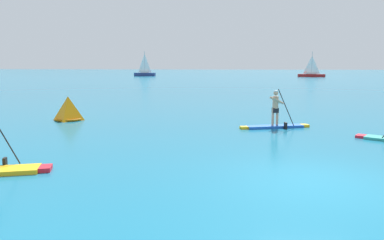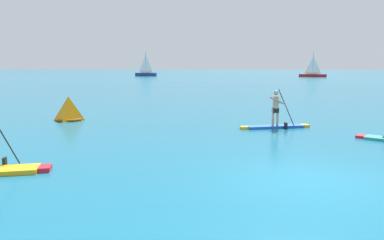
{
  "view_description": "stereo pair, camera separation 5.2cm",
  "coord_description": "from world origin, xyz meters",
  "px_view_note": "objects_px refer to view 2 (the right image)",
  "views": [
    {
      "loc": [
        -2.07,
        -9.07,
        2.84
      ],
      "look_at": [
        -3.71,
        5.52,
        0.64
      ],
      "focal_mm": 34.4,
      "sensor_mm": 36.0,
      "label": 1
    },
    {
      "loc": [
        -2.02,
        -9.07,
        2.84
      ],
      "look_at": [
        -3.71,
        5.52,
        0.64
      ],
      "focal_mm": 34.4,
      "sensor_mm": 36.0,
      "label": 2
    }
  ],
  "objects_px": {
    "paddleboarder_mid_center": "(276,120)",
    "sailboat_right_horizon": "(313,74)",
    "race_marker_buoy": "(69,110)",
    "sailboat_left_horizon": "(146,73)"
  },
  "relations": [
    {
      "from": "sailboat_right_horizon",
      "to": "race_marker_buoy",
      "type": "bearing_deg",
      "value": 80.77
    },
    {
      "from": "race_marker_buoy",
      "to": "sailboat_right_horizon",
      "type": "xyz_separation_m",
      "value": [
        26.9,
        72.72,
        0.13
      ]
    },
    {
      "from": "sailboat_right_horizon",
      "to": "sailboat_left_horizon",
      "type": "bearing_deg",
      "value": 8.5
    },
    {
      "from": "paddleboarder_mid_center",
      "to": "sailboat_left_horizon",
      "type": "height_order",
      "value": "sailboat_left_horizon"
    },
    {
      "from": "sailboat_left_horizon",
      "to": "sailboat_right_horizon",
      "type": "height_order",
      "value": "sailboat_left_horizon"
    },
    {
      "from": "race_marker_buoy",
      "to": "sailboat_right_horizon",
      "type": "bearing_deg",
      "value": 69.7
    },
    {
      "from": "race_marker_buoy",
      "to": "paddleboarder_mid_center",
      "type": "bearing_deg",
      "value": -6.59
    },
    {
      "from": "paddleboarder_mid_center",
      "to": "sailboat_left_horizon",
      "type": "relative_size",
      "value": 0.52
    },
    {
      "from": "race_marker_buoy",
      "to": "sailboat_left_horizon",
      "type": "relative_size",
      "value": 0.23
    },
    {
      "from": "paddleboarder_mid_center",
      "to": "sailboat_right_horizon",
      "type": "xyz_separation_m",
      "value": [
        16.5,
        73.92,
        0.31
      ]
    }
  ]
}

